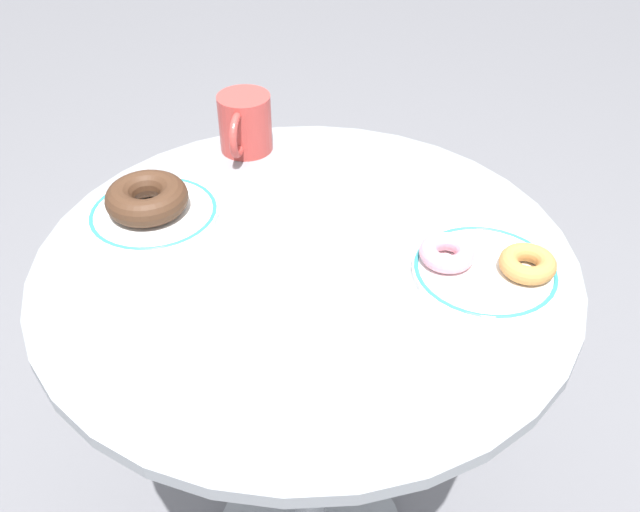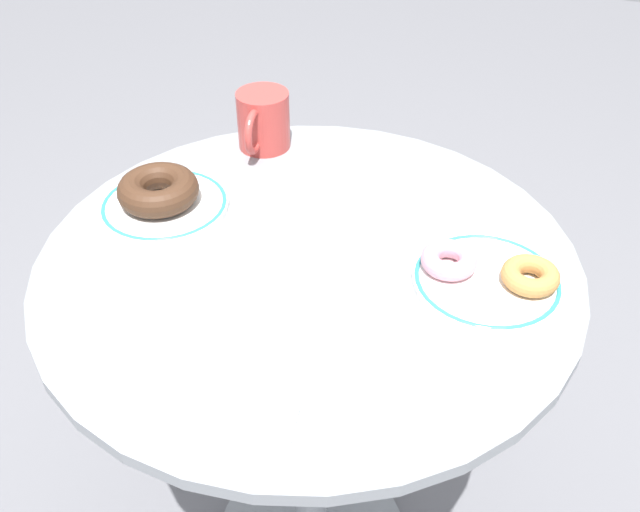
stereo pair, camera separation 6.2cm
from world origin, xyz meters
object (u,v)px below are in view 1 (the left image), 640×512
object	(u,v)px
paper_napkin	(263,394)
cafe_table	(307,366)
donut_pink_frosted	(447,253)
donut_old_fashioned	(528,264)
plate_left	(154,213)
coffee_mug	(245,124)
plate_right	(485,271)
donut_chocolate	(147,198)

from	to	relation	value
paper_napkin	cafe_table	bearing A→B (deg)	93.83
donut_pink_frosted	paper_napkin	xyz separation A→B (m)	(-0.17, -0.26, -0.02)
donut_old_fashioned	plate_left	bearing A→B (deg)	178.64
paper_napkin	coffee_mug	size ratio (longest dim) A/B	0.96
plate_right	paper_napkin	world-z (taller)	plate_right
paper_napkin	plate_left	bearing A→B (deg)	132.03
donut_old_fashioned	coffee_mug	size ratio (longest dim) A/B	0.57
donut_chocolate	donut_old_fashioned	distance (m)	0.53
plate_right	donut_pink_frosted	xyz separation A→B (m)	(-0.05, 0.00, 0.02)
plate_right	donut_pink_frosted	size ratio (longest dim) A/B	2.60
plate_left	donut_chocolate	distance (m)	0.03
cafe_table	plate_right	world-z (taller)	plate_right
cafe_table	donut_pink_frosted	size ratio (longest dim) A/B	10.02
donut_chocolate	donut_old_fashioned	bearing A→B (deg)	-1.31
cafe_table	donut_chocolate	size ratio (longest dim) A/B	6.20
cafe_table	paper_napkin	bearing A→B (deg)	-86.17
cafe_table	plate_left	distance (m)	0.32
plate_right	donut_chocolate	bearing A→B (deg)	177.80
donut_chocolate	plate_left	bearing A→B (deg)	3.05
donut_chocolate	paper_napkin	world-z (taller)	donut_chocolate
paper_napkin	plate_right	bearing A→B (deg)	49.94
plate_left	plate_right	size ratio (longest dim) A/B	0.99
donut_chocolate	paper_napkin	bearing A→B (deg)	-47.21
cafe_table	donut_old_fashioned	world-z (taller)	donut_old_fashioned
plate_left	coffee_mug	distance (m)	0.23
coffee_mug	plate_left	bearing A→B (deg)	-107.82
plate_left	coffee_mug	world-z (taller)	coffee_mug
cafe_table	paper_napkin	distance (m)	0.33
cafe_table	coffee_mug	xyz separation A→B (m)	(-0.17, 0.25, 0.26)
plate_left	coffee_mug	xyz separation A→B (m)	(0.07, 0.21, 0.04)
donut_old_fashioned	paper_napkin	size ratio (longest dim) A/B	0.59
cafe_table	donut_pink_frosted	distance (m)	0.30
cafe_table	coffee_mug	size ratio (longest dim) A/B	5.69
plate_left	donut_old_fashioned	bearing A→B (deg)	-1.36
donut_pink_frosted	donut_chocolate	bearing A→B (deg)	178.12
donut_old_fashioned	donut_pink_frosted	distance (m)	0.10
cafe_table	plate_right	xyz separation A→B (m)	(0.23, 0.02, 0.22)
plate_right	paper_napkin	distance (m)	0.34
cafe_table	donut_chocolate	world-z (taller)	donut_chocolate
donut_pink_frosted	paper_napkin	size ratio (longest dim) A/B	0.59
donut_pink_frosted	plate_left	bearing A→B (deg)	178.04
cafe_table	paper_napkin	size ratio (longest dim) A/B	5.91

